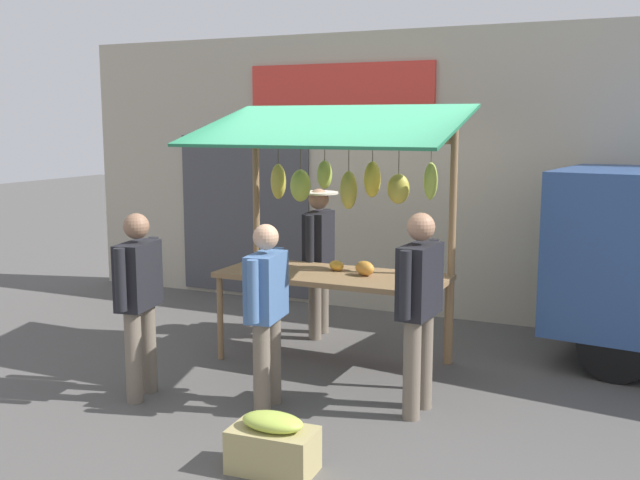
{
  "coord_description": "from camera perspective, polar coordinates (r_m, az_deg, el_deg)",
  "views": [
    {
      "loc": [
        -2.82,
        6.51,
        2.33
      ],
      "look_at": [
        0.0,
        0.3,
        1.25
      ],
      "focal_mm": 42.05,
      "sensor_mm": 36.0,
      "label": 1
    }
  ],
  "objects": [
    {
      "name": "produce_crate_near",
      "position": [
        5.21,
        -3.6,
        -15.29
      ],
      "size": [
        0.6,
        0.37,
        0.41
      ],
      "color": "tan",
      "rests_on": "ground"
    },
    {
      "name": "vendor_with_sunhat",
      "position": [
        8.1,
        -0.1,
        -0.78
      ],
      "size": [
        0.42,
        0.69,
        1.62
      ],
      "rotation": [
        0.0,
        0.0,
        1.69
      ],
      "color": "#726656",
      "rests_on": "ground"
    },
    {
      "name": "ground_plane",
      "position": [
        7.47,
        0.96,
        -9.19
      ],
      "size": [
        40.0,
        40.0,
        0.0
      ],
      "primitive_type": "plane",
      "color": "#514F4C"
    },
    {
      "name": "street_backdrop",
      "position": [
        9.19,
        6.16,
        5.0
      ],
      "size": [
        9.0,
        0.3,
        3.4
      ],
      "color": "#B2A893",
      "rests_on": "ground"
    },
    {
      "name": "shopper_in_striped_shirt",
      "position": [
        6.06,
        -4.08,
        -4.96
      ],
      "size": [
        0.28,
        0.66,
        1.53
      ],
      "rotation": [
        0.0,
        0.0,
        -1.44
      ],
      "color": "#726656",
      "rests_on": "ground"
    },
    {
      "name": "market_stall",
      "position": [
        7.19,
        1.21,
        2.88
      ],
      "size": [
        2.5,
        1.46,
        2.5
      ],
      "color": "olive",
      "rests_on": "ground"
    },
    {
      "name": "shopper_in_grey_tee",
      "position": [
        5.98,
        7.57,
        -4.49
      ],
      "size": [
        0.26,
        0.7,
        1.63
      ],
      "rotation": [
        0.0,
        0.0,
        -1.65
      ],
      "color": "#726656",
      "rests_on": "ground"
    },
    {
      "name": "shopper_with_shopping_bag",
      "position": [
        6.48,
        -13.62,
        -3.94
      ],
      "size": [
        0.3,
        0.67,
        1.58
      ],
      "rotation": [
        0.0,
        0.0,
        -1.39
      ],
      "color": "#726656",
      "rests_on": "ground"
    }
  ]
}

